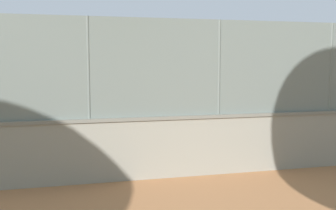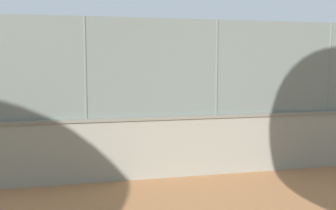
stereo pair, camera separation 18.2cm
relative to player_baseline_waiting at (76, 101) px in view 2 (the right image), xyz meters
name	(u,v)px [view 2 (the right image)]	position (x,y,z in m)	size (l,w,h in m)	color
ground_plane	(169,118)	(-4.54, -0.56, -1.01)	(260.00, 260.00, 0.00)	#A36B42
perimeter_wall	(273,141)	(-4.91, 9.60, -0.25)	(29.25, 0.47, 1.51)	gray
fence_panel_on_wall	(275,67)	(-4.91, 9.60, 1.67)	(28.73, 0.22, 2.33)	slate
player_baseline_waiting	(76,101)	(0.00, 0.00, 0.00)	(0.77, 1.19, 1.70)	navy
player_at_service_line	(189,102)	(-5.28, 0.63, -0.07)	(0.69, 1.00, 1.61)	#591919
sports_ball	(95,99)	(-0.78, 1.38, 0.21)	(0.13, 0.13, 0.13)	orange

